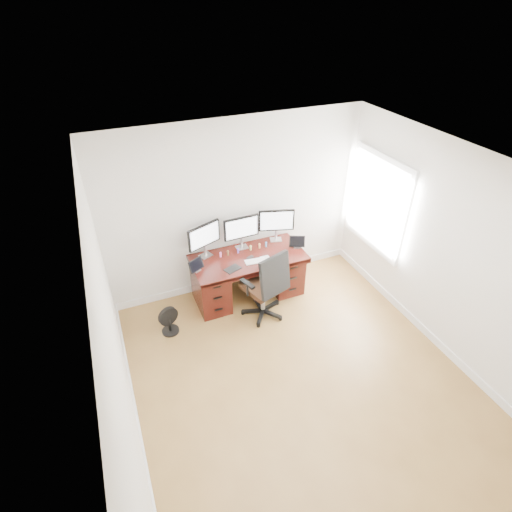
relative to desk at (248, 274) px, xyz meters
name	(u,v)px	position (x,y,z in m)	size (l,w,h in m)	color
ground	(302,380)	(0.00, -1.83, -0.40)	(4.50, 4.50, 0.00)	olive
back_wall	(237,208)	(0.00, 0.42, 0.95)	(4.00, 0.10, 2.70)	white
right_wall	(447,253)	(2.00, -1.72, 0.95)	(0.10, 4.50, 2.70)	white
desk	(248,274)	(0.00, 0.00, 0.00)	(1.70, 0.80, 0.75)	#390F0B
office_chair	(265,295)	(0.06, -0.55, -0.03)	(0.77, 0.77, 1.14)	black
floor_fan	(169,321)	(-1.33, -0.35, -0.20)	(0.29, 0.25, 0.42)	black
monitor_left	(204,237)	(-0.58, 0.24, 0.68)	(0.52, 0.23, 0.53)	silver
monitor_center	(241,229)	(0.00, 0.24, 0.68)	(0.55, 0.14, 0.53)	silver
monitor_right	(276,221)	(0.58, 0.24, 0.68)	(0.54, 0.20, 0.53)	silver
tablet_left	(196,266)	(-0.81, -0.08, 0.43)	(0.24, 0.17, 0.19)	silver
tablet_right	(297,242)	(0.79, -0.08, 0.43)	(0.25, 0.16, 0.19)	silver
keyboard	(255,261)	(0.05, -0.19, 0.36)	(0.30, 0.13, 0.01)	white
trackpad	(266,258)	(0.22, -0.18, 0.35)	(0.13, 0.13, 0.01)	#B7B9BE
drawing_tablet	(233,269)	(-0.33, -0.24, 0.35)	(0.23, 0.15, 0.01)	black
phone	(250,257)	(0.02, -0.07, 0.35)	(0.12, 0.06, 0.01)	black
figurine_pink	(221,254)	(-0.38, 0.12, 0.40)	(0.04, 0.04, 0.09)	pink
figurine_brown	(228,253)	(-0.27, 0.12, 0.40)	(0.04, 0.04, 0.09)	brown
figurine_purple	(238,250)	(-0.11, 0.12, 0.40)	(0.04, 0.04, 0.09)	#7755D4
figurine_yellow	(251,247)	(0.10, 0.12, 0.40)	(0.04, 0.04, 0.09)	#D9D76E
figurine_orange	(259,245)	(0.24, 0.12, 0.40)	(0.04, 0.04, 0.09)	#E29955
figurine_blue	(266,244)	(0.35, 0.12, 0.40)	(0.04, 0.04, 0.09)	#5EA3EF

